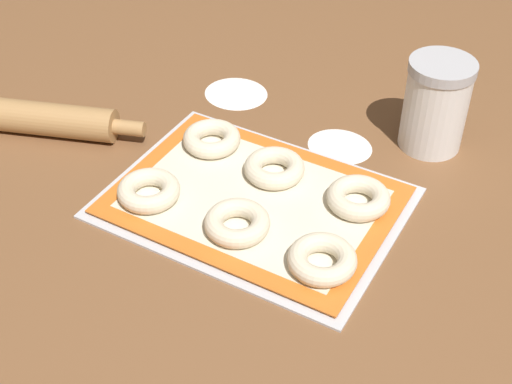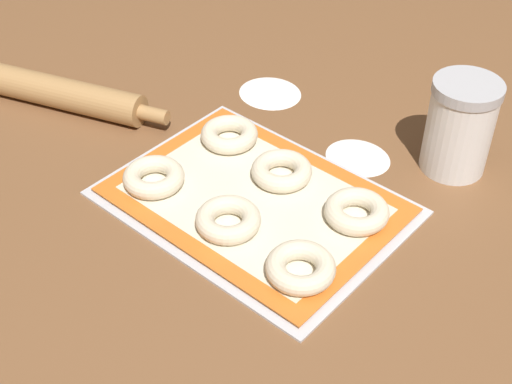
% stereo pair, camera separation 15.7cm
% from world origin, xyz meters
% --- Properties ---
extents(ground_plane, '(2.80, 2.80, 0.00)m').
position_xyz_m(ground_plane, '(0.00, 0.00, 0.00)').
color(ground_plane, brown).
extents(baking_tray, '(0.42, 0.31, 0.01)m').
position_xyz_m(baking_tray, '(0.00, -0.01, 0.00)').
color(baking_tray, silver).
rests_on(baking_tray, ground_plane).
extents(baking_mat, '(0.39, 0.28, 0.00)m').
position_xyz_m(baking_mat, '(0.00, -0.01, 0.01)').
color(baking_mat, orange).
rests_on(baking_mat, baking_tray).
extents(bagel_front_left, '(0.09, 0.09, 0.03)m').
position_xyz_m(bagel_front_left, '(-0.13, -0.08, 0.02)').
color(bagel_front_left, beige).
rests_on(bagel_front_left, baking_mat).
extents(bagel_front_center, '(0.09, 0.09, 0.03)m').
position_xyz_m(bagel_front_center, '(0.01, -0.08, 0.02)').
color(bagel_front_center, beige).
rests_on(bagel_front_center, baking_mat).
extents(bagel_front_right, '(0.09, 0.09, 0.03)m').
position_xyz_m(bagel_front_right, '(0.14, -0.08, 0.02)').
color(bagel_front_right, beige).
rests_on(bagel_front_right, baking_mat).
extents(bagel_back_left, '(0.09, 0.09, 0.03)m').
position_xyz_m(bagel_back_left, '(-0.12, 0.07, 0.02)').
color(bagel_back_left, beige).
rests_on(bagel_back_left, baking_mat).
extents(bagel_back_center, '(0.09, 0.09, 0.03)m').
position_xyz_m(bagel_back_center, '(-0.00, 0.05, 0.02)').
color(bagel_back_center, beige).
rests_on(bagel_back_center, baking_mat).
extents(bagel_back_right, '(0.09, 0.09, 0.03)m').
position_xyz_m(bagel_back_right, '(0.14, 0.05, 0.02)').
color(bagel_back_right, beige).
rests_on(bagel_back_right, baking_mat).
extents(flour_canister, '(0.10, 0.10, 0.15)m').
position_xyz_m(flour_canister, '(0.17, 0.26, 0.08)').
color(flour_canister, white).
rests_on(flour_canister, ground_plane).
extents(rolling_pin, '(0.42, 0.17, 0.06)m').
position_xyz_m(rolling_pin, '(-0.43, -0.04, 0.03)').
color(rolling_pin, '#AD7F4C').
rests_on(rolling_pin, ground_plane).
extents(flour_patch_near, '(0.11, 0.09, 0.00)m').
position_xyz_m(flour_patch_near, '(0.05, 0.18, 0.00)').
color(flour_patch_near, white).
rests_on(flour_patch_near, ground_plane).
extents(flour_patch_far, '(0.11, 0.11, 0.00)m').
position_xyz_m(flour_patch_far, '(-0.18, 0.24, 0.00)').
color(flour_patch_far, white).
rests_on(flour_patch_far, ground_plane).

